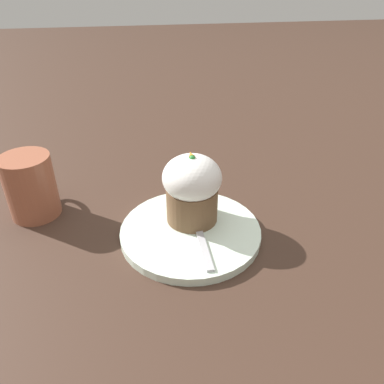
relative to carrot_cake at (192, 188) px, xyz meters
The scene contains 5 objects.
ground_plane 0.07m from the carrot_cake, 165.68° to the left, with size 4.00×4.00×0.00m, color #3D281E.
dessert_plate 0.07m from the carrot_cake, 165.68° to the left, with size 0.21×0.21×0.01m.
carrot_cake is the anchor object (origin of this frame).
spoon 0.06m from the carrot_cake, behind, with size 0.12×0.03×0.01m.
coffee_cup 0.25m from the carrot_cake, 73.21° to the left, with size 0.11×0.08×0.10m.
Camera 1 is at (-0.43, 0.07, 0.35)m, focal length 35.00 mm.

